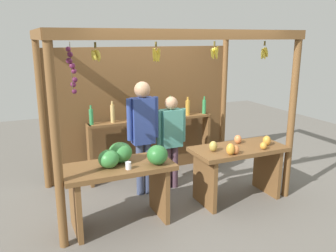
% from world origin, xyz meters
% --- Properties ---
extents(ground_plane, '(12.00, 12.00, 0.00)m').
position_xyz_m(ground_plane, '(0.00, 0.00, 0.00)').
color(ground_plane, slate).
rests_on(ground_plane, ground).
extents(market_stall, '(3.33, 1.87, 2.40)m').
position_xyz_m(market_stall, '(-0.01, 0.42, 1.38)').
color(market_stall, brown).
rests_on(market_stall, ground).
extents(fruit_counter_left, '(1.35, 0.67, 1.05)m').
position_xyz_m(fruit_counter_left, '(-0.84, -0.67, 0.68)').
color(fruit_counter_left, brown).
rests_on(fruit_counter_left, ground).
extents(fruit_counter_right, '(1.35, 0.64, 0.95)m').
position_xyz_m(fruit_counter_right, '(0.88, -0.67, 0.59)').
color(fruit_counter_right, brown).
rests_on(fruit_counter_right, ground).
extents(bottle_shelf_unit, '(2.14, 0.22, 1.36)m').
position_xyz_m(bottle_shelf_unit, '(0.08, 0.66, 0.81)').
color(bottle_shelf_unit, brown).
rests_on(bottle_shelf_unit, ground).
extents(vendor_man, '(0.48, 0.23, 1.70)m').
position_xyz_m(vendor_man, '(-0.30, 0.05, 1.03)').
color(vendor_man, '#3F4969').
rests_on(vendor_man, ground).
extents(vendor_woman, '(0.48, 0.20, 1.45)m').
position_xyz_m(vendor_woman, '(0.17, 0.08, 0.86)').
color(vendor_woman, '#573B4B').
rests_on(vendor_woman, ground).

